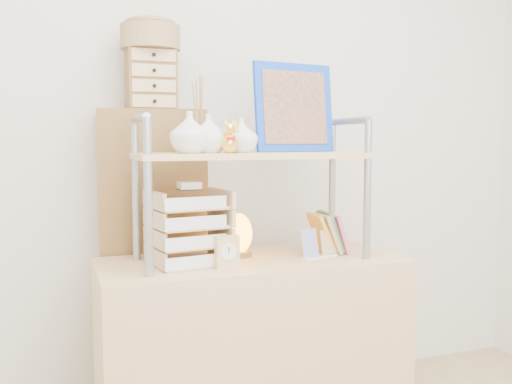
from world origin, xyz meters
TOP-DOWN VIEW (x-y plane):
  - desk at (0.00, 1.20)m, footprint 1.20×0.50m
  - cabinet at (-0.33, 1.57)m, footprint 0.47×0.28m
  - hutch at (-0.02, 1.21)m, footprint 0.90×0.34m
  - letter_tray at (-0.25, 1.19)m, footprint 0.29×0.28m
  - salt_lamp at (-0.03, 1.27)m, footprint 0.12×0.11m
  - desk_clock at (-0.14, 1.07)m, footprint 0.09×0.04m
  - postcard_stand at (0.27, 1.14)m, footprint 0.17×0.09m
  - drawer_chest at (-0.33, 1.55)m, footprint 0.20×0.16m
  - woven_basket at (-0.33, 1.55)m, footprint 0.25×0.25m

SIDE VIEW (x-z plane):
  - desk at x=0.00m, z-range 0.00..0.75m
  - cabinet at x=-0.33m, z-range 0.00..1.35m
  - postcard_stand at x=0.27m, z-range 0.73..0.84m
  - desk_clock at x=-0.14m, z-range 0.75..0.87m
  - salt_lamp at x=-0.03m, z-range 0.75..0.93m
  - letter_tray at x=-0.25m, z-range 0.72..1.03m
  - hutch at x=-0.02m, z-range 0.80..1.59m
  - drawer_chest at x=-0.33m, z-range 1.35..1.60m
  - woven_basket at x=-0.33m, z-range 1.60..1.70m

